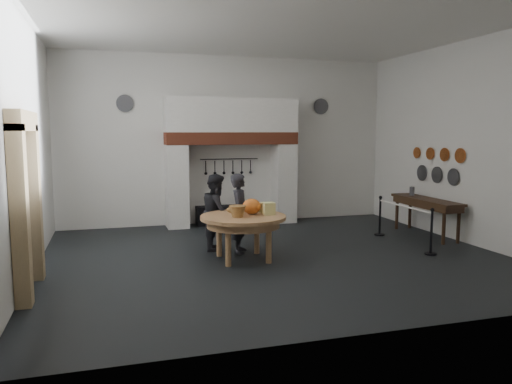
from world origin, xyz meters
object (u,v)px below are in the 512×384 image
object	(u,v)px
visitor_near	(240,213)
work_table	(243,217)
iron_range	(231,215)
side_table	(426,200)
barrier_post_near	(431,233)
barrier_post_far	(380,217)
visitor_far	(217,212)

from	to	relation	value
visitor_near	work_table	bearing A→B (deg)	-168.64
iron_range	work_table	distance (m)	3.89
work_table	visitor_near	distance (m)	0.60
iron_range	side_table	xyz separation A→B (m)	(4.10, -2.85, 0.62)
side_table	visitor_near	bearing A→B (deg)	-175.79
side_table	barrier_post_near	size ratio (longest dim) A/B	2.44
side_table	barrier_post_far	bearing A→B (deg)	160.64
iron_range	visitor_near	world-z (taller)	visitor_near
visitor_far	work_table	bearing A→B (deg)	-149.85
side_table	barrier_post_far	distance (m)	1.16
iron_range	visitor_far	world-z (taller)	visitor_far
work_table	side_table	bearing A→B (deg)	11.08
visitor_far	side_table	distance (m)	5.10
visitor_near	barrier_post_far	world-z (taller)	visitor_near
iron_range	side_table	world-z (taller)	side_table
iron_range	side_table	distance (m)	5.03
iron_range	barrier_post_near	size ratio (longest dim) A/B	2.11
visitor_near	barrier_post_far	distance (m)	3.76
visitor_near	barrier_post_near	world-z (taller)	visitor_near
visitor_far	barrier_post_far	size ratio (longest dim) A/B	1.79
visitor_near	visitor_far	size ratio (longest dim) A/B	1.02
iron_range	barrier_post_far	bearing A→B (deg)	-38.99
visitor_near	barrier_post_near	bearing A→B (deg)	-89.33
iron_range	side_table	size ratio (longest dim) A/B	0.86
iron_range	work_table	world-z (taller)	work_table
visitor_near	visitor_far	distance (m)	0.57
visitor_far	barrier_post_near	bearing A→B (deg)	-99.75
work_table	barrier_post_near	distance (m)	3.85
work_table	barrier_post_far	distance (m)	4.00
visitor_far	barrier_post_near	size ratio (longest dim) A/B	1.79
visitor_near	barrier_post_near	size ratio (longest dim) A/B	1.82
visitor_far	iron_range	bearing A→B (deg)	-6.78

